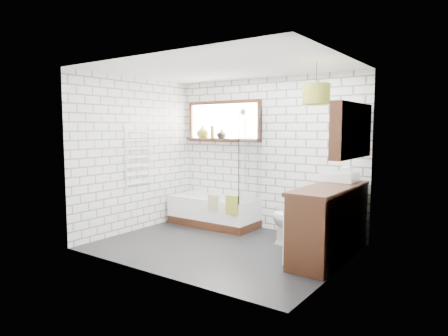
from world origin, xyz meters
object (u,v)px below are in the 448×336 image
Objects in this scene: basin at (340,177)px; toilet at (296,219)px; pendant at (316,94)px; bathtub at (214,211)px; vanity at (330,222)px.

toilet is (-0.51, -0.31, -0.61)m from basin.
pendant reaches higher than basin.
bathtub is 2.34m from basin.
vanity is at bearing 55.73° from pendant.
vanity is at bearing 83.25° from toilet.
basin is 1.32× the size of pendant.
pendant is (0.43, -0.40, 1.70)m from toilet.
bathtub is at bearing 166.76° from vanity.
pendant reaches higher than bathtub.
pendant is at bearing 59.10° from toilet.
basin is at bearing 83.57° from pendant.
toilet is at bearing 137.01° from pendant.
pendant reaches higher than toilet.
vanity reaches higher than bathtub.
pendant is at bearing -96.43° from basin.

